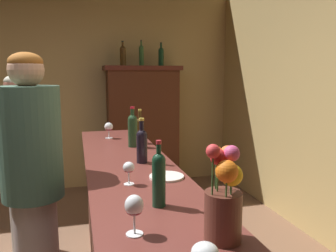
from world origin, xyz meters
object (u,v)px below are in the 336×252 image
wine_bottle_malbec (140,129)px  patron_redhead (33,184)px  wine_bottle_pinot (142,144)px  display_bottle_midleft (141,55)px  wine_glass_mid (109,128)px  wine_bottle_chardonnay (133,129)px  flower_arrangement (224,199)px  wine_bottle_rose (159,177)px  display_cabinet (143,126)px  wine_glass_rear (134,208)px  bar_counter (134,244)px  wine_glass_spare (129,169)px  cheese_plate (167,177)px  patron_in_navy (20,157)px  display_bottle_left (123,55)px  display_bottle_center (161,56)px

wine_bottle_malbec → patron_redhead: 1.06m
wine_bottle_pinot → display_bottle_midleft: 2.57m
wine_glass_mid → patron_redhead: size_ratio=0.08×
wine_bottle_chardonnay → flower_arrangement: 1.63m
wine_bottle_pinot → wine_bottle_rose: bearing=-95.0°
display_cabinet → patron_redhead: 2.74m
wine_glass_mid → patron_redhead: 1.13m
wine_bottle_pinot → wine_bottle_chardonnay: bearing=87.6°
wine_glass_mid → wine_glass_rear: bearing=-92.5°
bar_counter → flower_arrangement: flower_arrangement is taller
wine_bottle_malbec → wine_glass_spare: bearing=-103.6°
wine_glass_spare → wine_glass_mid: bearing=89.2°
wine_bottle_rose → wine_bottle_pinot: bearing=85.0°
cheese_plate → patron_in_navy: (-0.98, 1.35, -0.15)m
wine_bottle_rose → display_bottle_left: display_bottle_left is taller
wine_glass_mid → display_bottle_center: size_ratio=0.46×
cheese_plate → patron_redhead: 0.81m
wine_bottle_malbec → wine_glass_rear: wine_bottle_malbec is taller
bar_counter → wine_glass_mid: (-0.05, 1.04, 0.60)m
wine_glass_spare → cheese_plate: (0.22, 0.06, -0.08)m
wine_bottle_chardonnay → cheese_plate: wine_bottle_chardonnay is taller
bar_counter → patron_in_navy: size_ratio=1.83×
wine_bottle_chardonnay → wine_bottle_rose: bearing=-94.0°
display_cabinet → patron_in_navy: (-1.38, -1.43, -0.01)m
wine_bottle_malbec → display_bottle_left: size_ratio=0.89×
wine_bottle_pinot → wine_bottle_chardonnay: size_ratio=0.92×
wine_bottle_pinot → wine_glass_rear: size_ratio=1.96×
wine_glass_spare → display_bottle_left: 2.96m
wine_bottle_malbec → flower_arrangement: size_ratio=0.82×
wine_bottle_rose → cheese_plate: (0.14, 0.39, -0.13)m
display_bottle_midleft → display_bottle_center: size_ratio=1.07×
wine_bottle_rose → display_bottle_center: size_ratio=0.95×
wine_bottle_rose → wine_glass_spare: wine_bottle_rose is taller
patron_redhead → wine_bottle_malbec: bearing=65.5°
wine_glass_rear → patron_in_navy: 2.12m
bar_counter → wine_glass_mid: wine_glass_mid is taller
flower_arrangement → patron_in_navy: bearing=115.0°
display_cabinet → patron_redhead: patron_redhead is taller
wine_bottle_chardonnay → wine_bottle_pinot: bearing=-92.4°
wine_bottle_pinot → wine_bottle_rose: (-0.07, -0.75, 0.01)m
wine_bottle_pinot → wine_glass_mid: size_ratio=2.06×
wine_glass_mid → bar_counter: bearing=-87.2°
display_cabinet → flower_arrangement: bearing=-96.3°
flower_arrangement → wine_bottle_chardonnay: bearing=92.0°
wine_bottle_pinot → cheese_plate: wine_bottle_pinot is taller
bar_counter → wine_bottle_pinot: 0.65m
wine_bottle_malbec → wine_glass_spare: size_ratio=2.33×
wine_bottle_rose → patron_redhead: bearing=131.5°
wine_bottle_pinot → display_bottle_left: display_bottle_left is taller
wine_bottle_chardonnay → display_cabinet: bearing=76.9°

